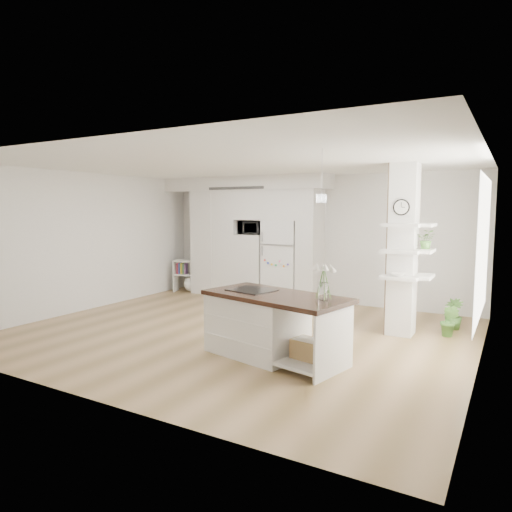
% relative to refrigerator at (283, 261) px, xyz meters
% --- Properties ---
extents(floor, '(7.00, 6.00, 0.01)m').
position_rel_refrigerator_xyz_m(floor, '(0.53, -2.68, -0.88)').
color(floor, '#A58459').
rests_on(floor, ground).
extents(room, '(7.04, 6.04, 2.72)m').
position_rel_refrigerator_xyz_m(room, '(0.53, -2.68, 0.98)').
color(room, white).
rests_on(room, ground).
extents(cabinet_wall, '(4.00, 0.71, 2.70)m').
position_rel_refrigerator_xyz_m(cabinet_wall, '(-0.92, -0.01, 0.63)').
color(cabinet_wall, silver).
rests_on(cabinet_wall, floor).
extents(refrigerator, '(0.78, 0.69, 1.75)m').
position_rel_refrigerator_xyz_m(refrigerator, '(0.00, 0.00, 0.00)').
color(refrigerator, white).
rests_on(refrigerator, floor).
extents(column, '(0.69, 0.90, 2.70)m').
position_rel_refrigerator_xyz_m(column, '(2.90, -1.55, 0.48)').
color(column, silver).
rests_on(column, floor).
extents(window, '(0.00, 2.40, 2.40)m').
position_rel_refrigerator_xyz_m(window, '(4.00, -2.38, 0.62)').
color(window, white).
rests_on(window, room).
extents(pendant_light, '(0.12, 0.12, 0.10)m').
position_rel_refrigerator_xyz_m(pendant_light, '(2.23, -2.53, 1.24)').
color(pendant_light, white).
rests_on(pendant_light, room).
extents(kitchen_island, '(2.10, 1.33, 1.45)m').
position_rel_refrigerator_xyz_m(kitchen_island, '(1.43, -3.50, -0.42)').
color(kitchen_island, silver).
rests_on(kitchen_island, floor).
extents(bookshelf, '(0.73, 0.57, 0.76)m').
position_rel_refrigerator_xyz_m(bookshelf, '(-2.45, -0.17, -0.55)').
color(bookshelf, silver).
rests_on(bookshelf, floor).
extents(floor_plant_a, '(0.34, 0.31, 0.51)m').
position_rel_refrigerator_xyz_m(floor_plant_a, '(3.52, -1.28, -0.62)').
color(floor_plant_a, '#457C31').
rests_on(floor_plant_a, floor).
extents(floor_plant_b, '(0.34, 0.34, 0.51)m').
position_rel_refrigerator_xyz_m(floor_plant_b, '(3.52, -0.74, -0.62)').
color(floor_plant_b, '#457C31').
rests_on(floor_plant_b, floor).
extents(microwave, '(0.54, 0.37, 0.30)m').
position_rel_refrigerator_xyz_m(microwave, '(-0.75, -0.06, 0.69)').
color(microwave, '#2D2D2D').
rests_on(microwave, cabinet_wall).
extents(shelf_plant, '(0.27, 0.23, 0.30)m').
position_rel_refrigerator_xyz_m(shelf_plant, '(3.15, -1.38, 0.65)').
color(shelf_plant, '#457C31').
rests_on(shelf_plant, column).
extents(decor_bowl, '(0.22, 0.22, 0.05)m').
position_rel_refrigerator_xyz_m(decor_bowl, '(2.82, -1.78, 0.13)').
color(decor_bowl, white).
rests_on(decor_bowl, column).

